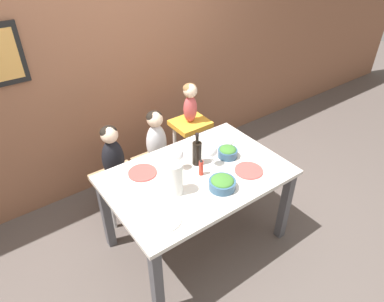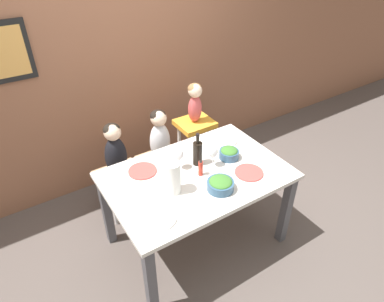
{
  "view_description": "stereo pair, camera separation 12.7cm",
  "coord_description": "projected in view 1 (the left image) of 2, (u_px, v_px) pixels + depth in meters",
  "views": [
    {
      "loc": [
        -1.28,
        -1.68,
        2.47
      ],
      "look_at": [
        0.0,
        0.07,
        0.95
      ],
      "focal_mm": 32.0,
      "sensor_mm": 36.0,
      "label": 1
    },
    {
      "loc": [
        -1.17,
        -1.75,
        2.47
      ],
      "look_at": [
        0.0,
        0.07,
        0.95
      ],
      "focal_mm": 32.0,
      "sensor_mm": 36.0,
      "label": 2
    }
  ],
  "objects": [
    {
      "name": "chair_right_highchair",
      "position": [
        190.0,
        136.0,
        3.5
      ],
      "size": [
        0.35,
        0.31,
        0.76
      ],
      "color": "silver",
      "rests_on": "ground_plane"
    },
    {
      "name": "dinner_plate_front_left",
      "position": [
        165.0,
        220.0,
        2.29
      ],
      "size": [
        0.23,
        0.23,
        0.01
      ],
      "color": "silver",
      "rests_on": "dining_table"
    },
    {
      "name": "wall_back",
      "position": [
        116.0,
        56.0,
        3.22
      ],
      "size": [
        10.0,
        0.09,
        2.7
      ],
      "color": "#8E5B42",
      "rests_on": "ground_plane"
    },
    {
      "name": "salad_bowl_small",
      "position": [
        228.0,
        152.0,
        2.87
      ],
      "size": [
        0.17,
        0.17,
        0.09
      ],
      "color": "#335675",
      "rests_on": "dining_table"
    },
    {
      "name": "chair_far_center",
      "position": [
        158.0,
        166.0,
        3.42
      ],
      "size": [
        0.42,
        0.37,
        0.46
      ],
      "color": "silver",
      "rests_on": "ground_plane"
    },
    {
      "name": "dining_table",
      "position": [
        197.0,
        184.0,
        2.77
      ],
      "size": [
        1.42,
        0.94,
        0.77
      ],
      "color": "silver",
      "rests_on": "ground_plane"
    },
    {
      "name": "wine_bottle",
      "position": [
        197.0,
        152.0,
        2.75
      ],
      "size": [
        0.08,
        0.08,
        0.29
      ],
      "color": "black",
      "rests_on": "dining_table"
    },
    {
      "name": "wine_glass_near",
      "position": [
        213.0,
        152.0,
        2.72
      ],
      "size": [
        0.08,
        0.08,
        0.19
      ],
      "color": "white",
      "rests_on": "dining_table"
    },
    {
      "name": "paper_towel_roll",
      "position": [
        175.0,
        179.0,
        2.45
      ],
      "size": [
        0.11,
        0.11,
        0.26
      ],
      "color": "white",
      "rests_on": "dining_table"
    },
    {
      "name": "person_child_left",
      "position": [
        112.0,
        152.0,
        3.0
      ],
      "size": [
        0.2,
        0.16,
        0.53
      ],
      "color": "black",
      "rests_on": "chair_far_left"
    },
    {
      "name": "dinner_plate_back_left",
      "position": [
        142.0,
        173.0,
        2.71
      ],
      "size": [
        0.23,
        0.23,
        0.01
      ],
      "color": "#D14C47",
      "rests_on": "dining_table"
    },
    {
      "name": "chair_far_left",
      "position": [
        117.0,
        183.0,
        3.2
      ],
      "size": [
        0.42,
        0.37,
        0.46
      ],
      "color": "silver",
      "rests_on": "ground_plane"
    },
    {
      "name": "salad_bowl_large",
      "position": [
        222.0,
        183.0,
        2.54
      ],
      "size": [
        0.2,
        0.2,
        0.09
      ],
      "color": "#335675",
      "rests_on": "dining_table"
    },
    {
      "name": "ground_plane",
      "position": [
        197.0,
        239.0,
        3.14
      ],
      "size": [
        14.0,
        14.0,
        0.0
      ],
      "primitive_type": "plane",
      "color": "#564C47"
    },
    {
      "name": "condiment_bottle_hot_sauce",
      "position": [
        201.0,
        167.0,
        2.66
      ],
      "size": [
        0.04,
        0.04,
        0.14
      ],
      "color": "red",
      "rests_on": "dining_table"
    },
    {
      "name": "person_baby_right",
      "position": [
        190.0,
        100.0,
        3.26
      ],
      "size": [
        0.14,
        0.14,
        0.4
      ],
      "color": "#C64C4C",
      "rests_on": "chair_right_highchair"
    },
    {
      "name": "dinner_plate_front_right",
      "position": [
        249.0,
        170.0,
        2.73
      ],
      "size": [
        0.23,
        0.23,
        0.01
      ],
      "color": "#D14C47",
      "rests_on": "dining_table"
    },
    {
      "name": "dinner_plate_back_right",
      "position": [
        221.0,
        139.0,
        3.1
      ],
      "size": [
        0.23,
        0.23,
        0.01
      ],
      "color": "silver",
      "rests_on": "dining_table"
    },
    {
      "name": "wine_glass_far",
      "position": [
        179.0,
        155.0,
        2.68
      ],
      "size": [
        0.08,
        0.08,
        0.19
      ],
      "color": "white",
      "rests_on": "dining_table"
    },
    {
      "name": "person_child_center",
      "position": [
        156.0,
        136.0,
        3.22
      ],
      "size": [
        0.2,
        0.16,
        0.53
      ],
      "color": "silver",
      "rests_on": "chair_far_center"
    }
  ]
}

